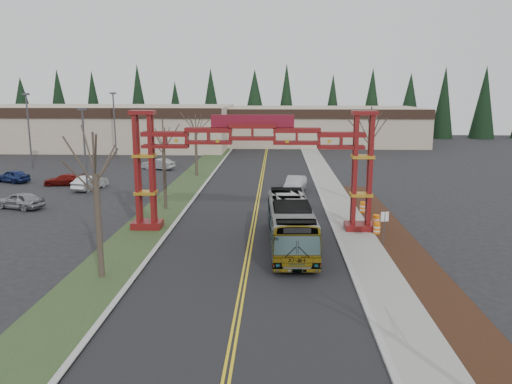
# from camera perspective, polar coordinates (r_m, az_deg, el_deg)

# --- Properties ---
(ground) EXTENTS (200.00, 200.00, 0.00)m
(ground) POSITION_cam_1_polar(r_m,az_deg,el_deg) (21.00, -2.89, -18.00)
(ground) COLOR black
(ground) RESTS_ON ground
(road) EXTENTS (12.00, 110.00, 0.02)m
(road) POSITION_cam_1_polar(r_m,az_deg,el_deg) (44.43, 0.05, -1.86)
(road) COLOR black
(road) RESTS_ON ground
(lane_line_left) EXTENTS (0.12, 100.00, 0.01)m
(lane_line_left) POSITION_cam_1_polar(r_m,az_deg,el_deg) (44.43, -0.11, -1.84)
(lane_line_left) COLOR yellow
(lane_line_left) RESTS_ON road
(lane_line_right) EXTENTS (0.12, 100.00, 0.01)m
(lane_line_right) POSITION_cam_1_polar(r_m,az_deg,el_deg) (44.42, 0.20, -1.84)
(lane_line_right) COLOR yellow
(lane_line_right) RESTS_ON road
(curb_right) EXTENTS (0.30, 110.00, 0.15)m
(curb_right) POSITION_cam_1_polar(r_m,az_deg,el_deg) (44.60, 7.97, -1.84)
(curb_right) COLOR #ABACA6
(curb_right) RESTS_ON ground
(sidewalk_right) EXTENTS (2.60, 110.00, 0.14)m
(sidewalk_right) POSITION_cam_1_polar(r_m,az_deg,el_deg) (44.76, 9.82, -1.84)
(sidewalk_right) COLOR gray
(sidewalk_right) RESTS_ON ground
(landscape_strip) EXTENTS (2.60, 50.00, 0.12)m
(landscape_strip) POSITION_cam_1_polar(r_m,az_deg,el_deg) (31.16, 18.14, -8.30)
(landscape_strip) COLOR black
(landscape_strip) RESTS_ON ground
(grass_median) EXTENTS (4.00, 110.00, 0.08)m
(grass_median) POSITION_cam_1_polar(r_m,az_deg,el_deg) (45.45, -10.09, -1.69)
(grass_median) COLOR #2C4221
(grass_median) RESTS_ON ground
(curb_left) EXTENTS (0.30, 110.00, 0.15)m
(curb_left) POSITION_cam_1_polar(r_m,az_deg,el_deg) (45.08, -7.79, -1.68)
(curb_left) COLOR #ABACA6
(curb_left) RESTS_ON ground
(gateway_arch) EXTENTS (18.20, 1.60, 8.90)m
(gateway_arch) POSITION_cam_1_polar(r_m,az_deg,el_deg) (36.48, -0.40, 4.72)
(gateway_arch) COLOR #600C13
(gateway_arch) RESTS_ON ground
(retail_building_west) EXTENTS (46.00, 22.30, 7.50)m
(retail_building_west) POSITION_cam_1_polar(r_m,az_deg,el_deg) (95.79, -17.12, 7.17)
(retail_building_west) COLOR tan
(retail_building_west) RESTS_ON ground
(retail_building_east) EXTENTS (38.00, 20.30, 7.00)m
(retail_building_east) POSITION_cam_1_polar(r_m,az_deg,el_deg) (98.71, 7.24, 7.56)
(retail_building_east) COLOR tan
(retail_building_east) RESTS_ON ground
(conifer_treeline) EXTENTS (116.10, 5.60, 13.00)m
(conifer_treeline) POSITION_cam_1_polar(r_m,az_deg,el_deg) (110.25, 1.63, 9.61)
(conifer_treeline) COLOR black
(conifer_treeline) RESTS_ON ground
(transit_bus) EXTENTS (3.20, 11.66, 3.22)m
(transit_bus) POSITION_cam_1_polar(r_m,az_deg,el_deg) (33.35, 3.93, -3.63)
(transit_bus) COLOR #ADB0B5
(transit_bus) RESTS_ON ground
(silver_sedan) EXTENTS (2.61, 5.24, 1.65)m
(silver_sedan) POSITION_cam_1_polar(r_m,az_deg,el_deg) (51.24, 4.51, 0.86)
(silver_sedan) COLOR #A5A8AD
(silver_sedan) RESTS_ON ground
(parked_car_near_a) EXTENTS (4.75, 3.04, 1.51)m
(parked_car_near_a) POSITION_cam_1_polar(r_m,az_deg,el_deg) (48.83, -25.37, -0.87)
(parked_car_near_a) COLOR gray
(parked_car_near_a) RESTS_ON ground
(parked_car_near_b) EXTENTS (2.67, 4.79, 1.50)m
(parked_car_near_b) POSITION_cam_1_polar(r_m,az_deg,el_deg) (55.47, -18.43, 1.04)
(parked_car_near_b) COLOR silver
(parked_car_near_b) RESTS_ON ground
(parked_car_mid_a) EXTENTS (4.42, 2.13, 1.24)m
(parked_car_mid_a) POSITION_cam_1_polar(r_m,az_deg,el_deg) (58.96, -21.11, 1.32)
(parked_car_mid_a) COLOR maroon
(parked_car_mid_a) RESTS_ON ground
(parked_car_mid_b) EXTENTS (4.60, 3.27, 1.45)m
(parked_car_mid_b) POSITION_cam_1_polar(r_m,az_deg,el_deg) (63.11, -26.06, 1.65)
(parked_car_mid_b) COLOR navy
(parked_car_mid_b) RESTS_ON ground
(parked_car_far_a) EXTENTS (4.63, 2.87, 1.44)m
(parked_car_far_a) POSITION_cam_1_polar(r_m,az_deg,el_deg) (67.20, -11.11, 3.15)
(parked_car_far_a) COLOR silver
(parked_car_far_a) RESTS_ON ground
(bare_tree_median_near) EXTENTS (3.40, 3.40, 8.18)m
(bare_tree_median_near) POSITION_cam_1_polar(r_m,az_deg,el_deg) (28.22, -17.90, 1.94)
(bare_tree_median_near) COLOR #382D26
(bare_tree_median_near) RESTS_ON ground
(bare_tree_median_mid) EXTENTS (2.99, 2.99, 7.87)m
(bare_tree_median_mid) POSITION_cam_1_polar(r_m,az_deg,el_deg) (43.84, -10.54, 5.51)
(bare_tree_median_mid) COLOR #382D26
(bare_tree_median_mid) RESTS_ON ground
(bare_tree_median_far) EXTENTS (3.25, 3.25, 7.52)m
(bare_tree_median_far) POSITION_cam_1_polar(r_m,az_deg,el_deg) (60.80, -6.91, 6.80)
(bare_tree_median_far) COLOR #382D26
(bare_tree_median_far) RESTS_ON ground
(bare_tree_right_far) EXTENTS (3.39, 3.39, 8.91)m
(bare_tree_right_far) POSITION_cam_1_polar(r_m,az_deg,el_deg) (45.21, 12.96, 6.58)
(bare_tree_right_far) COLOR #382D26
(bare_tree_right_far) RESTS_ON ground
(light_pole_near) EXTENTS (0.75, 0.38, 8.66)m
(light_pole_near) POSITION_cam_1_polar(r_m,az_deg,el_deg) (51.33, -19.01, 5.00)
(light_pole_near) COLOR #3F3F44
(light_pole_near) RESTS_ON ground
(light_pole_mid) EXTENTS (0.86, 0.43, 9.93)m
(light_pole_mid) POSITION_cam_1_polar(r_m,az_deg,el_deg) (72.83, -24.56, 6.95)
(light_pole_mid) COLOR #3F3F44
(light_pole_mid) RESTS_ON ground
(light_pole_far) EXTENTS (0.86, 0.43, 9.96)m
(light_pole_far) POSITION_cam_1_polar(r_m,az_deg,el_deg) (80.10, -15.88, 7.89)
(light_pole_far) COLOR #3F3F44
(light_pole_far) RESTS_ON ground
(street_sign) EXTENTS (0.54, 0.17, 2.39)m
(street_sign) POSITION_cam_1_polar(r_m,az_deg,el_deg) (34.42, 14.47, -3.31)
(street_sign) COLOR #3F3F44
(street_sign) RESTS_ON ground
(barrel_south) EXTENTS (0.50, 0.50, 0.93)m
(barrel_south) POSITION_cam_1_polar(r_m,az_deg,el_deg) (37.29, 13.63, -4.12)
(barrel_south) COLOR orange
(barrel_south) RESTS_ON ground
(barrel_mid) EXTENTS (0.54, 0.54, 1.00)m
(barrel_mid) POSITION_cam_1_polar(r_m,az_deg,el_deg) (39.25, 13.57, -3.27)
(barrel_mid) COLOR orange
(barrel_mid) RESTS_ON ground
(barrel_north) EXTENTS (0.55, 0.55, 1.02)m
(barrel_north) POSITION_cam_1_polar(r_m,az_deg,el_deg) (43.40, 12.15, -1.77)
(barrel_north) COLOR orange
(barrel_north) RESTS_ON ground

